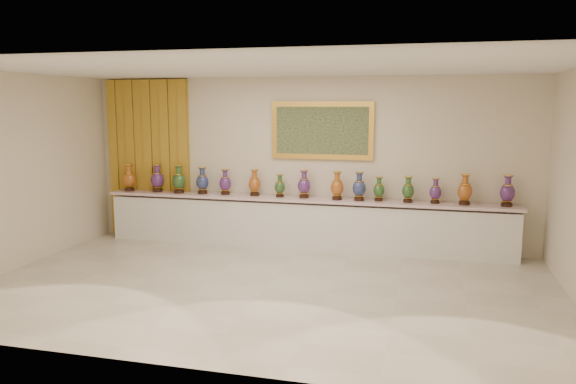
% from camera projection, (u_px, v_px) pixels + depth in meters
% --- Properties ---
extents(ground, '(8.00, 8.00, 0.00)m').
position_uv_depth(ground, '(266.00, 288.00, 7.80)').
color(ground, beige).
rests_on(ground, ground).
extents(room, '(8.00, 8.00, 8.00)m').
position_uv_depth(room, '(175.00, 154.00, 10.50)').
color(room, beige).
rests_on(room, ground).
extents(counter, '(7.28, 0.48, 0.90)m').
position_uv_depth(counter, '(302.00, 224.00, 9.90)').
color(counter, white).
rests_on(counter, ground).
extents(vase_0, '(0.25, 0.25, 0.51)m').
position_uv_depth(vase_0, '(129.00, 179.00, 10.58)').
color(vase_0, black).
rests_on(vase_0, counter).
extents(vase_1, '(0.31, 0.31, 0.51)m').
position_uv_depth(vase_1, '(157.00, 180.00, 10.48)').
color(vase_1, black).
rests_on(vase_1, counter).
extents(vase_2, '(0.28, 0.28, 0.52)m').
position_uv_depth(vase_2, '(179.00, 181.00, 10.33)').
color(vase_2, black).
rests_on(vase_2, counter).
extents(vase_3, '(0.30, 0.30, 0.49)m').
position_uv_depth(vase_3, '(202.00, 182.00, 10.24)').
color(vase_3, black).
rests_on(vase_3, counter).
extents(vase_4, '(0.28, 0.28, 0.46)m').
position_uv_depth(vase_4, '(225.00, 183.00, 10.17)').
color(vase_4, black).
rests_on(vase_4, counter).
extents(vase_5, '(0.24, 0.24, 0.47)m').
position_uv_depth(vase_5, '(255.00, 184.00, 10.03)').
color(vase_5, black).
rests_on(vase_5, counter).
extents(vase_6, '(0.22, 0.22, 0.40)m').
position_uv_depth(vase_6, '(280.00, 187.00, 9.89)').
color(vase_6, black).
rests_on(vase_6, counter).
extents(vase_7, '(0.29, 0.29, 0.49)m').
position_uv_depth(vase_7, '(304.00, 185.00, 9.79)').
color(vase_7, black).
rests_on(vase_7, counter).
extents(vase_8, '(0.29, 0.29, 0.49)m').
position_uv_depth(vase_8, '(337.00, 187.00, 9.60)').
color(vase_8, black).
rests_on(vase_8, counter).
extents(vase_9, '(0.30, 0.30, 0.49)m').
position_uv_depth(vase_9, '(359.00, 188.00, 9.51)').
color(vase_9, black).
rests_on(vase_9, counter).
extents(vase_10, '(0.21, 0.21, 0.41)m').
position_uv_depth(vase_10, '(379.00, 190.00, 9.49)').
color(vase_10, black).
rests_on(vase_10, counter).
extents(vase_11, '(0.24, 0.24, 0.44)m').
position_uv_depth(vase_11, '(408.00, 191.00, 9.35)').
color(vase_11, black).
rests_on(vase_11, counter).
extents(vase_12, '(0.24, 0.24, 0.42)m').
position_uv_depth(vase_12, '(435.00, 192.00, 9.26)').
color(vase_12, black).
rests_on(vase_12, counter).
extents(vase_13, '(0.31, 0.31, 0.51)m').
position_uv_depth(vase_13, '(465.00, 191.00, 9.12)').
color(vase_13, black).
rests_on(vase_13, counter).
extents(vase_14, '(0.29, 0.29, 0.51)m').
position_uv_depth(vase_14, '(507.00, 192.00, 8.98)').
color(vase_14, black).
rests_on(vase_14, counter).
extents(label_card, '(0.10, 0.06, 0.00)m').
position_uv_depth(label_card, '(213.00, 195.00, 10.10)').
color(label_card, white).
rests_on(label_card, counter).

